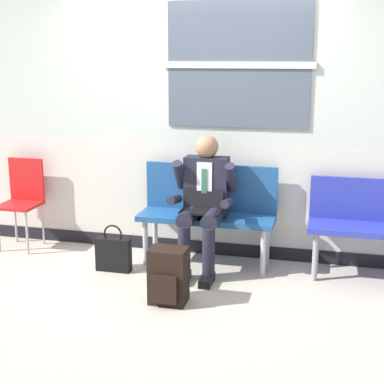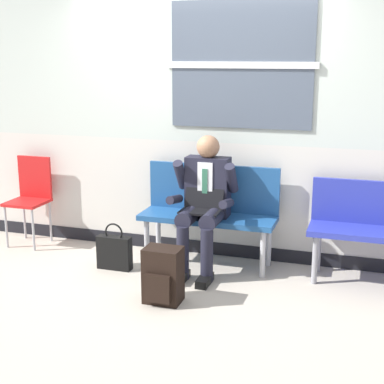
% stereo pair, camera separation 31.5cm
% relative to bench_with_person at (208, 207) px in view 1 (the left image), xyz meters
% --- Properties ---
extents(ground_plane, '(18.00, 18.00, 0.00)m').
position_rel_bench_with_person_xyz_m(ground_plane, '(-0.18, -0.36, -0.55)').
color(ground_plane, '#B2A899').
extents(station_wall, '(6.52, 0.17, 2.70)m').
position_rel_bench_with_person_xyz_m(station_wall, '(-0.17, 0.27, 0.80)').
color(station_wall, beige).
rests_on(station_wall, ground).
extents(bench_with_person, '(1.27, 0.42, 0.93)m').
position_rel_bench_with_person_xyz_m(bench_with_person, '(0.00, 0.00, 0.00)').
color(bench_with_person, navy).
rests_on(bench_with_person, ground).
extents(person_seated, '(0.57, 0.70, 1.24)m').
position_rel_bench_with_person_xyz_m(person_seated, '(-0.00, -0.20, 0.11)').
color(person_seated, '#1E1E2D').
rests_on(person_seated, ground).
extents(backpack, '(0.30, 0.25, 0.45)m').
position_rel_bench_with_person_xyz_m(backpack, '(-0.11, -0.98, -0.32)').
color(backpack, black).
rests_on(backpack, ground).
extents(handbag, '(0.32, 0.10, 0.44)m').
position_rel_bench_with_person_xyz_m(handbag, '(-0.79, -0.44, -0.38)').
color(handbag, black).
rests_on(handbag, ground).
extents(folding_chair, '(0.38, 0.38, 0.91)m').
position_rel_bench_with_person_xyz_m(folding_chair, '(-1.95, 0.00, -0.00)').
color(folding_chair, red).
rests_on(folding_chair, ground).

